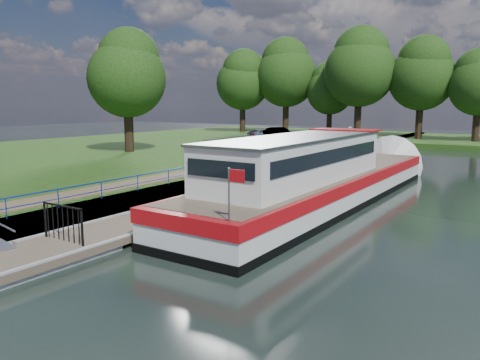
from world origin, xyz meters
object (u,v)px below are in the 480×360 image
Objects in this scene: barge at (326,179)px; pontoon at (251,193)px; car_b at (279,134)px; car_a at (314,134)px; car_c at (263,134)px.

pontoon is at bearing -166.04° from barge.
barge is 26.49m from car_b.
car_a reaches higher than car_c.
car_b is 2.54m from car_c.
barge is 5.39× the size of car_a.
car_c is (-13.51, 23.70, 1.19)m from pontoon.
pontoon is 7.65× the size of car_a.
car_a is 1.07× the size of car_c.
barge reaches higher than pontoon.
car_a is at bearing 107.81° from pontoon.
barge is 5.75× the size of car_c.
pontoon is 25.62m from car_a.
car_c is (-17.10, 22.81, 0.28)m from barge.
car_c is at bearing 163.08° from car_a.
pontoon is 1.42× the size of barge.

